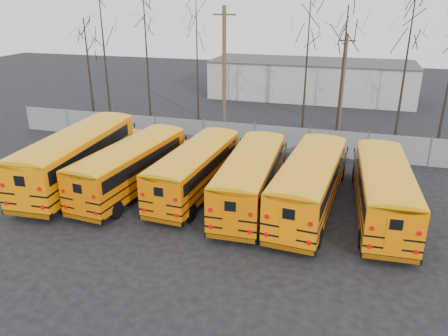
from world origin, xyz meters
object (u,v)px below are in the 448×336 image
(utility_pole_right, at_px, (343,82))
(bus_b, at_px, (133,163))
(bus_c, at_px, (197,166))
(utility_pole_left, at_px, (224,71))
(bus_e, at_px, (310,179))
(bus_f, at_px, (384,186))
(bus_a, at_px, (79,153))
(bus_d, at_px, (251,174))

(utility_pole_right, bearing_deg, bus_b, -112.33)
(bus_c, bearing_deg, utility_pole_left, 102.56)
(bus_e, height_order, bus_f, bus_e)
(bus_c, relative_size, utility_pole_left, 1.03)
(bus_a, relative_size, bus_f, 1.14)
(bus_c, height_order, bus_f, bus_f)
(utility_pole_left, bearing_deg, bus_e, -57.94)
(utility_pole_left, height_order, utility_pole_right, utility_pole_left)
(bus_c, relative_size, bus_d, 0.97)
(bus_d, bearing_deg, utility_pole_right, 74.76)
(utility_pole_right, bearing_deg, bus_e, -81.86)
(bus_a, relative_size, bus_d, 1.14)
(bus_c, xyz_separation_m, bus_f, (10.11, -0.22, 0.05))
(bus_b, relative_size, bus_e, 0.97)
(bus_d, distance_m, utility_pole_right, 17.03)
(bus_a, height_order, bus_f, bus_a)
(bus_b, xyz_separation_m, utility_pole_left, (1.76, 12.84, 3.46))
(bus_b, relative_size, utility_pole_right, 1.36)
(bus_a, relative_size, utility_pole_left, 1.20)
(bus_d, xyz_separation_m, bus_e, (3.14, 0.00, 0.06))
(bus_a, relative_size, bus_c, 1.17)
(bus_f, bearing_deg, bus_a, 178.47)
(bus_b, xyz_separation_m, bus_f, (13.78, 0.52, -0.00))
(bus_c, distance_m, bus_e, 6.48)
(bus_f, height_order, utility_pole_right, utility_pole_right)
(bus_a, relative_size, utility_pole_right, 1.53)
(bus_c, relative_size, utility_pole_right, 1.31)
(bus_a, bearing_deg, bus_e, -2.69)
(bus_f, bearing_deg, utility_pole_right, 97.01)
(bus_e, xyz_separation_m, utility_pole_right, (0.83, 16.39, 2.29))
(bus_a, distance_m, utility_pole_left, 14.20)
(bus_b, xyz_separation_m, bus_c, (3.67, 0.74, -0.05))
(bus_d, relative_size, utility_pole_left, 1.06)
(utility_pole_left, bearing_deg, bus_d, -69.01)
(bus_e, xyz_separation_m, utility_pole_left, (-8.37, 12.60, 3.40))
(bus_c, relative_size, bus_f, 0.97)
(bus_b, relative_size, bus_d, 1.01)
(bus_a, height_order, bus_e, bus_a)
(utility_pole_left, distance_m, utility_pole_right, 10.01)
(bus_d, relative_size, bus_e, 0.96)
(bus_b, bearing_deg, utility_pole_left, 87.91)
(bus_f, relative_size, utility_pole_left, 1.06)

